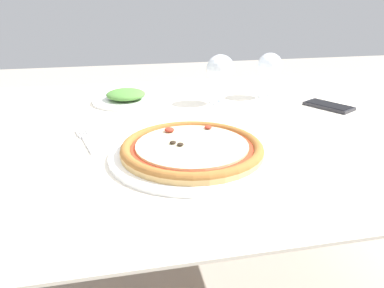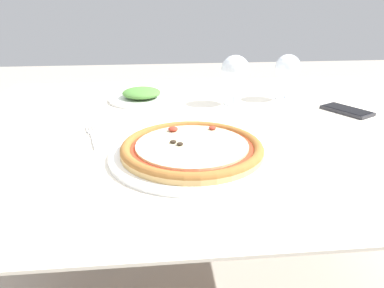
{
  "view_description": "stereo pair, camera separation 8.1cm",
  "coord_description": "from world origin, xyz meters",
  "px_view_note": "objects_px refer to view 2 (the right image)",
  "views": [
    {
      "loc": [
        -0.23,
        -0.94,
        1.06
      ],
      "look_at": [
        -0.08,
        -0.21,
        0.76
      ],
      "focal_mm": 35.0,
      "sensor_mm": 36.0,
      "label": 1
    },
    {
      "loc": [
        -0.15,
        -0.95,
        1.06
      ],
      "look_at": [
        -0.08,
        -0.21,
        0.76
      ],
      "focal_mm": 35.0,
      "sensor_mm": 36.0,
      "label": 2
    }
  ],
  "objects_px": {
    "cell_phone": "(347,110)",
    "side_plate": "(142,96)",
    "dining_table": "(212,150)",
    "wine_glass_far_left": "(235,70)",
    "fork": "(94,136)",
    "pizza_plate": "(192,150)",
    "wine_glass_far_right": "(288,68)"
  },
  "relations": [
    {
      "from": "cell_phone",
      "to": "side_plate",
      "type": "height_order",
      "value": "side_plate"
    },
    {
      "from": "dining_table",
      "to": "cell_phone",
      "type": "relative_size",
      "value": 8.67
    },
    {
      "from": "wine_glass_far_left",
      "to": "side_plate",
      "type": "relative_size",
      "value": 0.71
    },
    {
      "from": "fork",
      "to": "wine_glass_far_left",
      "type": "distance_m",
      "value": 0.49
    },
    {
      "from": "pizza_plate",
      "to": "wine_glass_far_left",
      "type": "xyz_separation_m",
      "value": [
        0.18,
        0.4,
        0.09
      ]
    },
    {
      "from": "fork",
      "to": "wine_glass_far_left",
      "type": "relative_size",
      "value": 1.09
    },
    {
      "from": "dining_table",
      "to": "fork",
      "type": "distance_m",
      "value": 0.32
    },
    {
      "from": "pizza_plate",
      "to": "cell_phone",
      "type": "relative_size",
      "value": 2.26
    },
    {
      "from": "wine_glass_far_left",
      "to": "side_plate",
      "type": "height_order",
      "value": "wine_glass_far_left"
    },
    {
      "from": "side_plate",
      "to": "fork",
      "type": "bearing_deg",
      "value": -108.63
    },
    {
      "from": "pizza_plate",
      "to": "wine_glass_far_right",
      "type": "distance_m",
      "value": 0.57
    },
    {
      "from": "pizza_plate",
      "to": "side_plate",
      "type": "height_order",
      "value": "side_plate"
    },
    {
      "from": "pizza_plate",
      "to": "wine_glass_far_right",
      "type": "height_order",
      "value": "wine_glass_far_right"
    },
    {
      "from": "dining_table",
      "to": "fork",
      "type": "relative_size",
      "value": 8.2
    },
    {
      "from": "dining_table",
      "to": "pizza_plate",
      "type": "xyz_separation_m",
      "value": [
        -0.08,
        -0.21,
        0.09
      ]
    },
    {
      "from": "wine_glass_far_left",
      "to": "wine_glass_far_right",
      "type": "xyz_separation_m",
      "value": [
        0.18,
        0.04,
        -0.0
      ]
    },
    {
      "from": "wine_glass_far_right",
      "to": "side_plate",
      "type": "bearing_deg",
      "value": 175.8
    },
    {
      "from": "pizza_plate",
      "to": "wine_glass_far_left",
      "type": "bearing_deg",
      "value": 66.33
    },
    {
      "from": "pizza_plate",
      "to": "side_plate",
      "type": "bearing_deg",
      "value": 104.35
    },
    {
      "from": "fork",
      "to": "wine_glass_far_left",
      "type": "xyz_separation_m",
      "value": [
        0.41,
        0.26,
        0.11
      ]
    },
    {
      "from": "side_plate",
      "to": "wine_glass_far_left",
      "type": "bearing_deg",
      "value": -13.57
    },
    {
      "from": "dining_table",
      "to": "wine_glass_far_right",
      "type": "height_order",
      "value": "wine_glass_far_right"
    },
    {
      "from": "cell_phone",
      "to": "dining_table",
      "type": "bearing_deg",
      "value": -170.27
    },
    {
      "from": "wine_glass_far_left",
      "to": "cell_phone",
      "type": "relative_size",
      "value": 0.97
    },
    {
      "from": "dining_table",
      "to": "wine_glass_far_right",
      "type": "xyz_separation_m",
      "value": [
        0.28,
        0.23,
        0.18
      ]
    },
    {
      "from": "cell_phone",
      "to": "side_plate",
      "type": "distance_m",
      "value": 0.64
    },
    {
      "from": "wine_glass_far_left",
      "to": "wine_glass_far_right",
      "type": "relative_size",
      "value": 1.04
    },
    {
      "from": "fork",
      "to": "side_plate",
      "type": "height_order",
      "value": "side_plate"
    },
    {
      "from": "dining_table",
      "to": "wine_glass_far_right",
      "type": "bearing_deg",
      "value": 39.3
    },
    {
      "from": "pizza_plate",
      "to": "side_plate",
      "type": "distance_m",
      "value": 0.49
    },
    {
      "from": "wine_glass_far_right",
      "to": "cell_phone",
      "type": "relative_size",
      "value": 0.93
    },
    {
      "from": "pizza_plate",
      "to": "fork",
      "type": "relative_size",
      "value": 2.14
    }
  ]
}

